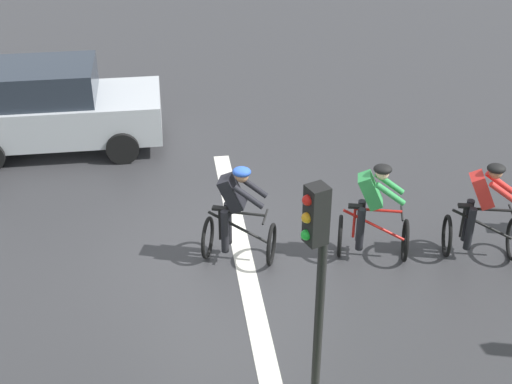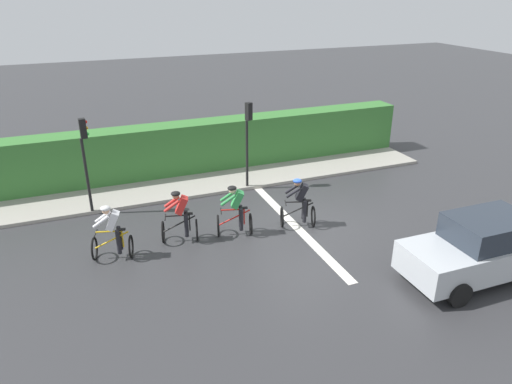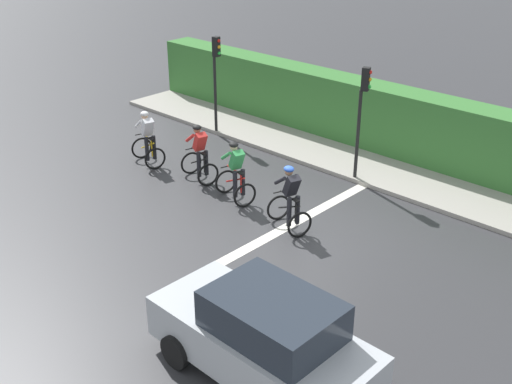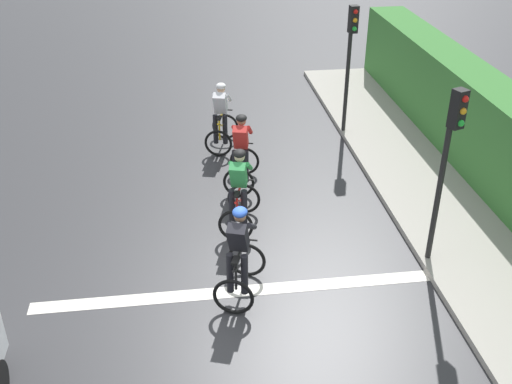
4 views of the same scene
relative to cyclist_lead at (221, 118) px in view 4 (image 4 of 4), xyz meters
name	(u,v)px [view 4 (image 4 of 4)]	position (x,y,z in m)	size (l,w,h in m)	color
ground_plane	(243,302)	(-0.15, -5.98, -0.80)	(80.00, 80.00, 0.00)	#333335
sidewalk_kerb	(462,216)	(4.56, -3.98, -0.74)	(2.80, 18.49, 0.12)	#9E998E
stone_wall_low	(506,205)	(5.46, -3.98, -0.53)	(0.44, 18.49, 0.54)	tan
road_marking_stop_line	(241,291)	(-0.15, -5.69, -0.79)	(7.00, 0.30, 0.01)	silver
cyclist_lead	(221,118)	(0.00, 0.00, 0.00)	(0.93, 1.22, 1.66)	black
cyclist_second	(241,154)	(0.27, -2.02, 0.00)	(0.92, 1.21, 1.66)	black
cyclist_mid	(239,192)	(0.05, -3.70, 0.00)	(0.94, 1.22, 1.66)	black
cyclist_fourth	(239,257)	(-0.18, -5.79, 0.00)	(0.99, 1.24, 1.66)	black
traffic_light_near_crossing	(448,154)	(3.32, -5.36, 1.43)	(0.26, 0.30, 3.34)	black
traffic_light_far_junction	(350,52)	(3.23, 0.35, 1.43)	(0.22, 0.31, 3.34)	black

